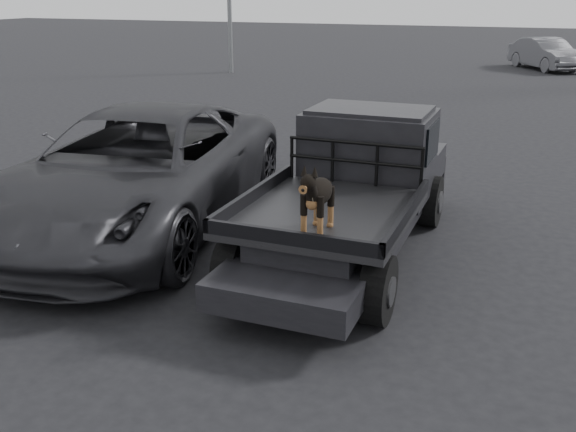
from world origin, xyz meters
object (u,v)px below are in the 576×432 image
at_px(flatbed_ute, 348,221).
at_px(dog, 318,198).
at_px(distant_car_a, 546,54).
at_px(parked_suv, 138,171).

bearing_deg(flatbed_ute, dog, -85.49).
distance_m(flatbed_ute, distant_car_a, 23.49).
distance_m(dog, parked_suv, 3.66).
distance_m(flatbed_ute, dog, 1.85).
xyz_separation_m(dog, distant_car_a, (1.97, 25.05, -0.61)).
relative_size(dog, parked_suv, 0.12).
relative_size(flatbed_ute, dog, 7.30).
height_order(dog, distant_car_a, dog).
relative_size(flatbed_ute, parked_suv, 0.87).
height_order(parked_suv, distant_car_a, parked_suv).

